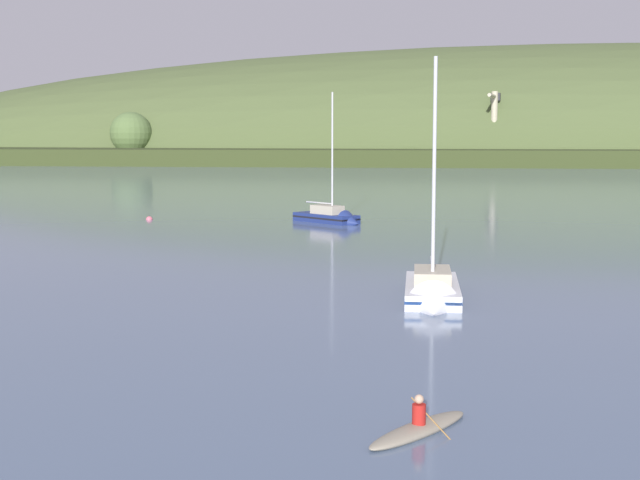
{
  "coord_description": "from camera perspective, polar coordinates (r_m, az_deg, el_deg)",
  "views": [
    {
      "loc": [
        12.62,
        -3.52,
        6.93
      ],
      "look_at": [
        5.72,
        39.33,
        1.84
      ],
      "focal_mm": 51.02,
      "sensor_mm": 36.0,
      "label": 1
    }
  ],
  "objects": [
    {
      "name": "far_shoreline_hill",
      "position": [
        252.77,
        16.37,
        4.88
      ],
      "size": [
        525.74,
        133.55,
        60.64
      ],
      "rotation": [
        0.0,
        0.0,
        0.04
      ],
      "color": "#35401E",
      "rests_on": "ground"
    },
    {
      "name": "canoe_with_paddler",
      "position": [
        21.72,
        6.21,
        -11.67
      ],
      "size": [
        2.56,
        3.43,
        1.02
      ],
      "rotation": [
        0.0,
        0.0,
        1.0
      ],
      "color": "gray",
      "rests_on": "ground"
    },
    {
      "name": "sailboat_outer_reach",
      "position": [
        38.07,
        7.06,
        -3.51
      ],
      "size": [
        2.6,
        7.48,
        11.03
      ],
      "rotation": [
        0.0,
        0.0,
        4.77
      ],
      "color": "white",
      "rests_on": "ground"
    },
    {
      "name": "sailboat_near_mooring",
      "position": [
        70.87,
        0.77,
        1.33
      ],
      "size": [
        6.25,
        5.52,
        10.89
      ],
      "rotation": [
        0.0,
        0.0,
        5.61
      ],
      "color": "navy",
      "rests_on": "ground"
    },
    {
      "name": "mooring_buoy_foreground",
      "position": [
        74.9,
        -10.66,
        1.27
      ],
      "size": [
        0.53,
        0.53,
        0.61
      ],
      "color": "#E06675",
      "rests_on": "ground"
    },
    {
      "name": "dockside_crane",
      "position": [
        205.73,
        10.85,
        6.75
      ],
      "size": [
        3.57,
        11.26,
        16.19
      ],
      "rotation": [
        0.0,
        0.0,
        4.55
      ],
      "color": "#4C4C51",
      "rests_on": "ground"
    }
  ]
}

